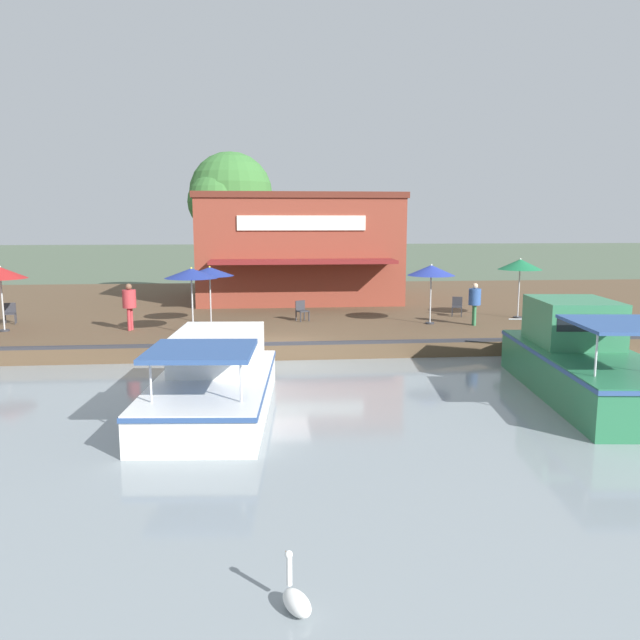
{
  "coord_description": "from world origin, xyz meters",
  "views": [
    {
      "loc": [
        20.74,
        -0.27,
        4.78
      ],
      "look_at": [
        -1.0,
        1.73,
        1.3
      ],
      "focal_mm": 35.0,
      "sensor_mm": 36.0,
      "label": 1
    }
  ],
  "objects_px": {
    "person_at_quay_edge": "(475,299)",
    "patio_umbrella_mid_patio_right": "(520,265)",
    "patio_umbrella_mid_patio_left": "(0,273)",
    "cafe_chair_under_first_umbrella": "(457,305)",
    "cafe_chair_beside_entrance": "(10,312)",
    "swan": "(296,600)",
    "waterfront_restaurant": "(297,247)",
    "cafe_chair_back_row_seat": "(302,310)",
    "tree_downstream_bank": "(228,196)",
    "motorboat_outer_channel": "(217,377)",
    "patio_umbrella_by_entrance": "(191,273)",
    "motorboat_mid_row": "(576,358)",
    "patio_umbrella_back_row": "(210,272)",
    "patio_umbrella_far_corner": "(431,270)",
    "person_near_entrance": "(129,301)"
  },
  "relations": [
    {
      "from": "person_at_quay_edge",
      "to": "patio_umbrella_mid_patio_right",
      "type": "bearing_deg",
      "value": 123.8
    },
    {
      "from": "patio_umbrella_mid_patio_left",
      "to": "cafe_chair_under_first_umbrella",
      "type": "distance_m",
      "value": 18.66
    },
    {
      "from": "cafe_chair_beside_entrance",
      "to": "person_at_quay_edge",
      "type": "height_order",
      "value": "person_at_quay_edge"
    },
    {
      "from": "swan",
      "to": "person_at_quay_edge",
      "type": "bearing_deg",
      "value": 154.8
    },
    {
      "from": "patio_umbrella_mid_patio_left",
      "to": "waterfront_restaurant",
      "type": "bearing_deg",
      "value": 128.98
    },
    {
      "from": "cafe_chair_back_row_seat",
      "to": "tree_downstream_bank",
      "type": "relative_size",
      "value": 0.1
    },
    {
      "from": "cafe_chair_beside_entrance",
      "to": "motorboat_outer_channel",
      "type": "distance_m",
      "value": 13.91
    },
    {
      "from": "patio_umbrella_by_entrance",
      "to": "motorboat_mid_row",
      "type": "xyz_separation_m",
      "value": [
        6.74,
        11.38,
        -1.93
      ]
    },
    {
      "from": "cafe_chair_back_row_seat",
      "to": "patio_umbrella_back_row",
      "type": "bearing_deg",
      "value": -82.47
    },
    {
      "from": "waterfront_restaurant",
      "to": "patio_umbrella_far_corner",
      "type": "distance_m",
      "value": 10.54
    },
    {
      "from": "motorboat_mid_row",
      "to": "swan",
      "type": "xyz_separation_m",
      "value": [
        9.52,
        -8.41,
        -0.72
      ]
    },
    {
      "from": "person_near_entrance",
      "to": "motorboat_mid_row",
      "type": "height_order",
      "value": "motorboat_mid_row"
    },
    {
      "from": "patio_umbrella_by_entrance",
      "to": "tree_downstream_bank",
      "type": "bearing_deg",
      "value": 177.83
    },
    {
      "from": "cafe_chair_beside_entrance",
      "to": "person_at_quay_edge",
      "type": "relative_size",
      "value": 0.5
    },
    {
      "from": "motorboat_outer_channel",
      "to": "person_near_entrance",
      "type": "bearing_deg",
      "value": -155.11
    },
    {
      "from": "patio_umbrella_mid_patio_right",
      "to": "tree_downstream_bank",
      "type": "height_order",
      "value": "tree_downstream_bank"
    },
    {
      "from": "patio_umbrella_far_corner",
      "to": "swan",
      "type": "relative_size",
      "value": 3.55
    },
    {
      "from": "patio_umbrella_back_row",
      "to": "motorboat_mid_row",
      "type": "relative_size",
      "value": 0.27
    },
    {
      "from": "patio_umbrella_back_row",
      "to": "cafe_chair_beside_entrance",
      "type": "distance_m",
      "value": 8.42
    },
    {
      "from": "cafe_chair_beside_entrance",
      "to": "swan",
      "type": "distance_m",
      "value": 22.18
    },
    {
      "from": "cafe_chair_under_first_umbrella",
      "to": "cafe_chair_back_row_seat",
      "type": "bearing_deg",
      "value": -84.35
    },
    {
      "from": "patio_umbrella_by_entrance",
      "to": "patio_umbrella_back_row",
      "type": "relative_size",
      "value": 1.05
    },
    {
      "from": "patio_umbrella_mid_patio_left",
      "to": "patio_umbrella_mid_patio_right",
      "type": "relative_size",
      "value": 0.97
    },
    {
      "from": "patio_umbrella_by_entrance",
      "to": "motorboat_outer_channel",
      "type": "bearing_deg",
      "value": 10.85
    },
    {
      "from": "motorboat_outer_channel",
      "to": "motorboat_mid_row",
      "type": "relative_size",
      "value": 0.87
    },
    {
      "from": "patio_umbrella_mid_patio_left",
      "to": "patio_umbrella_far_corner",
      "type": "bearing_deg",
      "value": 90.76
    },
    {
      "from": "patio_umbrella_back_row",
      "to": "cafe_chair_back_row_seat",
      "type": "xyz_separation_m",
      "value": [
        -0.5,
        3.75,
        -1.67
      ]
    },
    {
      "from": "patio_umbrella_mid_patio_left",
      "to": "swan",
      "type": "distance_m",
      "value": 20.51
    },
    {
      "from": "patio_umbrella_mid_patio_right",
      "to": "tree_downstream_bank",
      "type": "relative_size",
      "value": 0.31
    },
    {
      "from": "person_near_entrance",
      "to": "person_at_quay_edge",
      "type": "bearing_deg",
      "value": 89.72
    },
    {
      "from": "patio_umbrella_mid_patio_left",
      "to": "cafe_chair_under_first_umbrella",
      "type": "xyz_separation_m",
      "value": [
        -2.18,
        18.45,
        -1.76
      ]
    },
    {
      "from": "swan",
      "to": "tree_downstream_bank",
      "type": "distance_m",
      "value": 32.07
    },
    {
      "from": "motorboat_outer_channel",
      "to": "swan",
      "type": "height_order",
      "value": "motorboat_outer_channel"
    },
    {
      "from": "patio_umbrella_mid_patio_left",
      "to": "swan",
      "type": "relative_size",
      "value": 3.63
    },
    {
      "from": "patio_umbrella_mid_patio_right",
      "to": "motorboat_outer_channel",
      "type": "relative_size",
      "value": 0.34
    },
    {
      "from": "patio_umbrella_mid_patio_left",
      "to": "motorboat_outer_channel",
      "type": "relative_size",
      "value": 0.33
    },
    {
      "from": "cafe_chair_under_first_umbrella",
      "to": "patio_umbrella_mid_patio_left",
      "type": "bearing_deg",
      "value": -83.27
    },
    {
      "from": "patio_umbrella_mid_patio_left",
      "to": "person_near_entrance",
      "type": "height_order",
      "value": "patio_umbrella_mid_patio_left"
    },
    {
      "from": "cafe_chair_beside_entrance",
      "to": "patio_umbrella_mid_patio_left",
      "type": "bearing_deg",
      "value": 14.42
    },
    {
      "from": "motorboat_outer_channel",
      "to": "tree_downstream_bank",
      "type": "relative_size",
      "value": 0.92
    },
    {
      "from": "patio_umbrella_by_entrance",
      "to": "cafe_chair_beside_entrance",
      "type": "relative_size",
      "value": 2.94
    },
    {
      "from": "cafe_chair_beside_entrance",
      "to": "patio_umbrella_mid_patio_right",
      "type": "bearing_deg",
      "value": 88.93
    },
    {
      "from": "person_at_quay_edge",
      "to": "person_near_entrance",
      "type": "bearing_deg",
      "value": -90.28
    },
    {
      "from": "waterfront_restaurant",
      "to": "cafe_chair_beside_entrance",
      "type": "relative_size",
      "value": 12.27
    },
    {
      "from": "cafe_chair_back_row_seat",
      "to": "person_at_quay_edge",
      "type": "height_order",
      "value": "person_at_quay_edge"
    },
    {
      "from": "person_near_entrance",
      "to": "motorboat_outer_channel",
      "type": "xyz_separation_m",
      "value": [
        8.43,
        3.91,
        -0.97
      ]
    },
    {
      "from": "patio_umbrella_mid_patio_left",
      "to": "patio_umbrella_back_row",
      "type": "distance_m",
      "value": 7.81
    },
    {
      "from": "tree_downstream_bank",
      "to": "swan",
      "type": "bearing_deg",
      "value": 4.35
    },
    {
      "from": "patio_umbrella_mid_patio_left",
      "to": "motorboat_outer_channel",
      "type": "distance_m",
      "value": 12.42
    },
    {
      "from": "patio_umbrella_mid_patio_right",
      "to": "patio_umbrella_back_row",
      "type": "bearing_deg",
      "value": -88.13
    }
  ]
}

